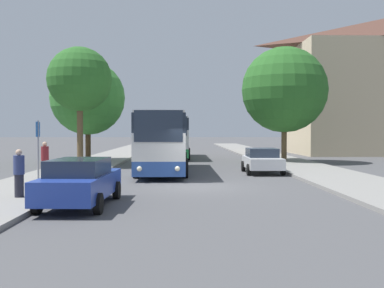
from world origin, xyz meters
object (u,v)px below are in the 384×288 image
parked_car_right_near (262,160)px  tree_right_near (284,90)px  tree_left_far (88,98)px  parked_car_left_curb (80,181)px  bus_front (163,141)px  tree_left_near (80,80)px  bus_stop_sign (38,146)px  pedestrian_waiting_far (45,160)px  pedestrian_waiting_near (19,173)px  bus_middle (173,137)px

parked_car_right_near → tree_right_near: tree_right_near is taller
tree_left_far → parked_car_left_curb: bearing=-79.0°
bus_front → tree_left_near: tree_left_near is taller
bus_front → tree_right_near: (8.76, 7.54, 3.66)m
parked_car_left_curb → tree_right_near: size_ratio=0.56×
tree_left_near → tree_left_far: bearing=94.7°
parked_car_left_curb → tree_right_near: (10.92, 19.24, 4.66)m
tree_left_near → tree_left_far: tree_left_near is taller
bus_front → bus_stop_sign: (-4.70, -7.86, 0.00)m
parked_car_right_near → pedestrian_waiting_far: bearing=18.9°
parked_car_right_near → tree_right_near: (3.18, 8.43, 4.71)m
pedestrian_waiting_far → tree_left_near: 9.83m
pedestrian_waiting_near → tree_right_near: bearing=-22.4°
tree_left_far → tree_right_near: tree_right_near is taller
bus_stop_sign → tree_left_far: (-1.37, 16.30, 3.11)m
parked_car_left_curb → pedestrian_waiting_near: 2.48m
bus_front → parked_car_left_curb: 11.94m
bus_front → bus_middle: bearing=88.7°
parked_car_left_curb → bus_stop_sign: size_ratio=1.78×
tree_left_far → parked_car_right_near: bearing=-38.7°
bus_middle → tree_left_far: tree_left_far is taller
bus_middle → pedestrian_waiting_far: 18.88m
parked_car_left_curb → parked_car_right_near: bearing=56.6°
tree_right_near → tree_left_near: bearing=-166.8°
pedestrian_waiting_near → tree_right_near: (13.20, 18.26, 4.49)m
pedestrian_waiting_near → tree_left_near: 15.68m
tree_left_near → pedestrian_waiting_near: bearing=-85.1°
bus_middle → tree_right_near: (8.44, -5.97, 3.58)m
parked_car_left_curb → tree_left_far: bearing=103.2°
bus_front → pedestrian_waiting_near: (-4.44, -10.71, -0.83)m
bus_front → parked_car_right_near: size_ratio=2.83×
pedestrian_waiting_near → bus_stop_sign: bearing=18.7°
bus_front → parked_car_left_curb: (-2.17, -11.70, -1.00)m
bus_front → bus_stop_sign: size_ratio=4.21×
parked_car_right_near → pedestrian_waiting_near: size_ratio=2.44×
bus_stop_sign → tree_right_near: bearing=48.8°
parked_car_right_near → pedestrian_waiting_far: 11.61m
bus_front → tree_left_far: 10.86m
bus_middle → bus_front: bearing=-91.2°
pedestrian_waiting_far → tree_left_far: 13.46m
bus_stop_sign → tree_left_far: size_ratio=0.35×
parked_car_right_near → pedestrian_waiting_far: size_ratio=2.30×
bus_middle → parked_car_right_near: bearing=-69.8°
parked_car_left_curb → bus_stop_sign: 4.71m
pedestrian_waiting_far → parked_car_right_near: bearing=48.0°
tree_right_near → pedestrian_waiting_far: bearing=-139.9°
bus_middle → tree_left_near: bearing=-122.7°
bus_front → pedestrian_waiting_near: bus_front is taller
bus_middle → pedestrian_waiting_near: (-4.76, -24.23, -0.91)m
bus_middle → parked_car_right_near: (5.26, -14.40, -1.13)m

